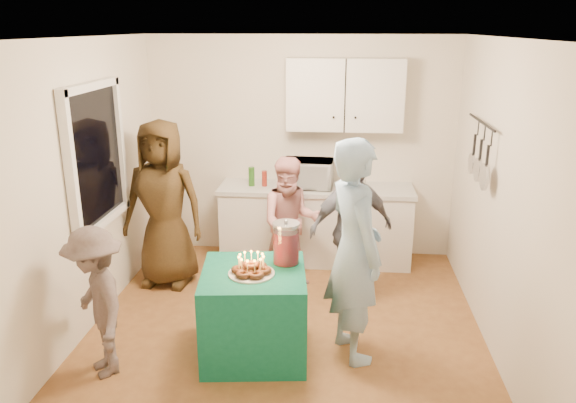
# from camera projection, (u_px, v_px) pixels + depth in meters

# --- Properties ---
(floor) EXTENTS (4.00, 4.00, 0.00)m
(floor) POSITION_uv_depth(u_px,v_px,m) (284.00, 332.00, 5.15)
(floor) COLOR brown
(floor) RESTS_ON ground
(ceiling) EXTENTS (4.00, 4.00, 0.00)m
(ceiling) POSITION_uv_depth(u_px,v_px,m) (284.00, 38.00, 4.37)
(ceiling) COLOR white
(ceiling) RESTS_ON floor
(back_wall) EXTENTS (3.60, 3.60, 0.00)m
(back_wall) POSITION_uv_depth(u_px,v_px,m) (301.00, 148.00, 6.66)
(back_wall) COLOR silver
(back_wall) RESTS_ON floor
(left_wall) EXTENTS (4.00, 4.00, 0.00)m
(left_wall) POSITION_uv_depth(u_px,v_px,m) (80.00, 191.00, 4.92)
(left_wall) COLOR silver
(left_wall) RESTS_ON floor
(right_wall) EXTENTS (4.00, 4.00, 0.00)m
(right_wall) POSITION_uv_depth(u_px,v_px,m) (502.00, 203.00, 4.60)
(right_wall) COLOR silver
(right_wall) RESTS_ON floor
(window_night) EXTENTS (0.04, 1.00, 1.20)m
(window_night) POSITION_uv_depth(u_px,v_px,m) (95.00, 156.00, 5.13)
(window_night) COLOR black
(window_night) RESTS_ON left_wall
(counter) EXTENTS (2.20, 0.58, 0.86)m
(counter) POSITION_uv_depth(u_px,v_px,m) (316.00, 226.00, 6.62)
(counter) COLOR white
(counter) RESTS_ON floor
(countertop) EXTENTS (2.24, 0.62, 0.05)m
(countertop) POSITION_uv_depth(u_px,v_px,m) (316.00, 189.00, 6.48)
(countertop) COLOR beige
(countertop) RESTS_ON counter
(upper_cabinet) EXTENTS (1.30, 0.30, 0.80)m
(upper_cabinet) POSITION_uv_depth(u_px,v_px,m) (345.00, 95.00, 6.28)
(upper_cabinet) COLOR white
(upper_cabinet) RESTS_ON back_wall
(pot_rack) EXTENTS (0.12, 1.00, 0.60)m
(pot_rack) POSITION_uv_depth(u_px,v_px,m) (477.00, 149.00, 5.18)
(pot_rack) COLOR black
(pot_rack) RESTS_ON right_wall
(microwave) EXTENTS (0.59, 0.42, 0.31)m
(microwave) POSITION_uv_depth(u_px,v_px,m) (308.00, 173.00, 6.44)
(microwave) COLOR white
(microwave) RESTS_ON countertop
(party_table) EXTENTS (0.94, 0.94, 0.76)m
(party_table) POSITION_uv_depth(u_px,v_px,m) (254.00, 313.00, 4.72)
(party_table) COLOR #0E6145
(party_table) RESTS_ON floor
(donut_cake) EXTENTS (0.38, 0.38, 0.18)m
(donut_cake) POSITION_uv_depth(u_px,v_px,m) (251.00, 264.00, 4.53)
(donut_cake) COLOR #381C0C
(donut_cake) RESTS_ON party_table
(punch_jar) EXTENTS (0.22, 0.22, 0.34)m
(punch_jar) POSITION_uv_depth(u_px,v_px,m) (286.00, 244.00, 4.73)
(punch_jar) COLOR #B50E25
(punch_jar) RESTS_ON party_table
(man_birthday) EXTENTS (0.69, 0.81, 1.88)m
(man_birthday) POSITION_uv_depth(u_px,v_px,m) (354.00, 251.00, 4.56)
(man_birthday) COLOR #99BDDE
(man_birthday) RESTS_ON floor
(woman_back_left) EXTENTS (0.92, 0.64, 1.79)m
(woman_back_left) POSITION_uv_depth(u_px,v_px,m) (163.00, 204.00, 5.91)
(woman_back_left) COLOR brown
(woman_back_left) RESTS_ON floor
(woman_back_center) EXTENTS (0.78, 0.66, 1.41)m
(woman_back_center) POSITION_uv_depth(u_px,v_px,m) (291.00, 223.00, 5.90)
(woman_back_center) COLOR #CE6B75
(woman_back_center) RESTS_ON floor
(woman_back_right) EXTENTS (0.97, 0.73, 1.53)m
(woman_back_right) POSITION_uv_depth(u_px,v_px,m) (351.00, 229.00, 5.56)
(woman_back_right) COLOR black
(woman_back_right) RESTS_ON floor
(child_near_left) EXTENTS (0.85, 0.92, 1.24)m
(child_near_left) POSITION_uv_depth(u_px,v_px,m) (97.00, 303.00, 4.39)
(child_near_left) COLOR #514341
(child_near_left) RESTS_ON floor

